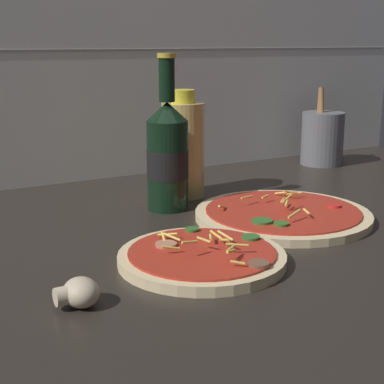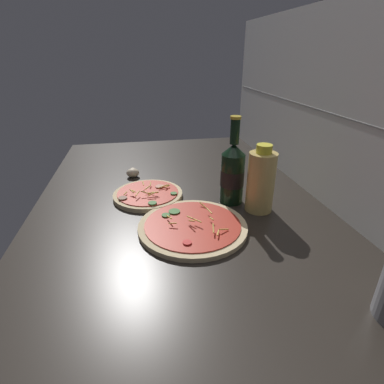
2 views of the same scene
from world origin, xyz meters
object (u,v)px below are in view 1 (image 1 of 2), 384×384
pizza_far (283,214)px  oil_bottle (183,148)px  pizza_near (202,257)px  beer_bottle (168,154)px  utensil_crock (322,138)px  mushroom_left (79,293)px

pizza_far → oil_bottle: size_ratio=1.45×
pizza_near → beer_bottle: (8.23, 26.13, 9.09)cm
utensil_crock → pizza_near: bearing=-144.0°
mushroom_left → pizza_near: bearing=14.3°
beer_bottle → utensil_crock: size_ratio=1.47×
pizza_far → beer_bottle: 22.62cm
pizza_far → beer_bottle: beer_bottle is taller
pizza_far → utensil_crock: (36.67, 31.91, 5.72)cm
pizza_near → oil_bottle: oil_bottle is taller
pizza_near → mushroom_left: 19.60cm
pizza_far → mushroom_left: size_ratio=5.86×
oil_bottle → utensil_crock: 45.22cm
pizza_near → oil_bottle: 37.02cm
pizza_near → pizza_far: size_ratio=0.77×
beer_bottle → mushroom_left: beer_bottle is taller
pizza_near → mushroom_left: size_ratio=4.51×
oil_bottle → mushroom_left: (-33.94, -37.61, -7.72)cm
pizza_near → beer_bottle: 28.86cm
pizza_near → beer_bottle: size_ratio=0.84×
pizza_far → beer_bottle: bearing=132.8°
pizza_near → beer_bottle: bearing=72.5°
oil_bottle → pizza_near: bearing=-114.6°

